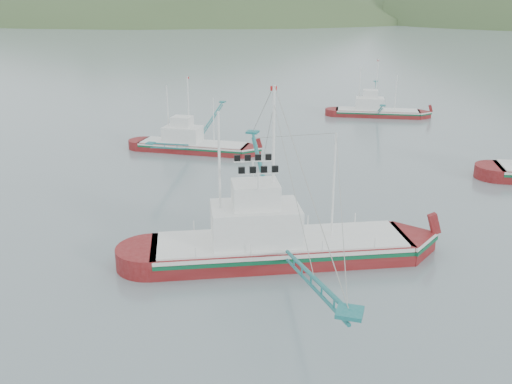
# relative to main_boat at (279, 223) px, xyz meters

# --- Properties ---
(ground) EXTENTS (1200.00, 1200.00, 0.00)m
(ground) POSITION_rel_main_boat_xyz_m (-2.73, -2.18, -2.56)
(ground) COLOR slate
(ground) RESTS_ON ground
(main_boat) EXTENTS (17.38, 29.29, 12.47)m
(main_boat) POSITION_rel_main_boat_xyz_m (0.00, 0.00, 0.00)
(main_boat) COLOR maroon
(main_boat) RESTS_ON ground
(bg_boat_far) EXTENTS (12.22, 21.46, 8.73)m
(bg_boat_far) POSITION_rel_main_boat_xyz_m (1.67, 49.87, -1.20)
(bg_boat_far) COLOR maroon
(bg_boat_far) RESTS_ON ground
(bg_boat_left) EXTENTS (12.43, 22.29, 9.02)m
(bg_boat_left) POSITION_rel_main_boat_xyz_m (-16.34, 24.02, -1.33)
(bg_boat_left) COLOR maroon
(bg_boat_left) RESTS_ON ground
(headland_left) EXTENTS (448.00, 308.00, 210.00)m
(headland_left) POSITION_rel_main_boat_xyz_m (-182.73, 357.82, -2.56)
(headland_left) COLOR #374D28
(headland_left) RESTS_ON ground
(ridge_distant) EXTENTS (960.00, 400.00, 240.00)m
(ridge_distant) POSITION_rel_main_boat_xyz_m (27.27, 557.82, -2.56)
(ridge_distant) COLOR slate
(ridge_distant) RESTS_ON ground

